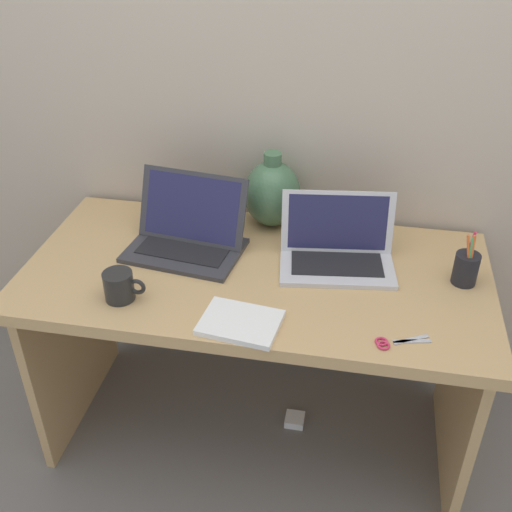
{
  "coord_description": "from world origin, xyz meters",
  "views": [
    {
      "loc": [
        0.29,
        -1.51,
        1.78
      ],
      "look_at": [
        0.0,
        0.0,
        0.77
      ],
      "focal_mm": 42.91,
      "sensor_mm": 36.0,
      "label": 1
    }
  ],
  "objects_px": {
    "laptop_left": "(188,231)",
    "coffee_mug": "(120,286)",
    "green_vase": "(272,193)",
    "notebook_stack": "(240,323)",
    "power_brick": "(295,420)",
    "laptop_right": "(337,246)",
    "pen_cup": "(466,268)",
    "scissors": "(393,342)"
  },
  "relations": [
    {
      "from": "notebook_stack",
      "to": "scissors",
      "type": "xyz_separation_m",
      "value": [
        0.4,
        0.0,
        -0.0
      ]
    },
    {
      "from": "coffee_mug",
      "to": "notebook_stack",
      "type": "bearing_deg",
      "value": -8.37
    },
    {
      "from": "coffee_mug",
      "to": "scissors",
      "type": "bearing_deg",
      "value": -3.87
    },
    {
      "from": "laptop_right",
      "to": "power_brick",
      "type": "bearing_deg",
      "value": -161.28
    },
    {
      "from": "pen_cup",
      "to": "scissors",
      "type": "distance_m",
      "value": 0.38
    },
    {
      "from": "laptop_right",
      "to": "laptop_left",
      "type": "bearing_deg",
      "value": -179.49
    },
    {
      "from": "coffee_mug",
      "to": "pen_cup",
      "type": "bearing_deg",
      "value": 15.19
    },
    {
      "from": "laptop_right",
      "to": "notebook_stack",
      "type": "bearing_deg",
      "value": -122.46
    },
    {
      "from": "laptop_left",
      "to": "green_vase",
      "type": "bearing_deg",
      "value": 40.32
    },
    {
      "from": "power_brick",
      "to": "coffee_mug",
      "type": "bearing_deg",
      "value": -150.79
    },
    {
      "from": "laptop_left",
      "to": "power_brick",
      "type": "relative_size",
      "value": 5.47
    },
    {
      "from": "laptop_left",
      "to": "green_vase",
      "type": "xyz_separation_m",
      "value": [
        0.24,
        0.2,
        0.05
      ]
    },
    {
      "from": "notebook_stack",
      "to": "pen_cup",
      "type": "xyz_separation_m",
      "value": [
        0.61,
        0.32,
        0.04
      ]
    },
    {
      "from": "coffee_mug",
      "to": "laptop_left",
      "type": "bearing_deg",
      "value": 69.2
    },
    {
      "from": "green_vase",
      "to": "pen_cup",
      "type": "xyz_separation_m",
      "value": [
        0.62,
        -0.24,
        -0.06
      ]
    },
    {
      "from": "notebook_stack",
      "to": "coffee_mug",
      "type": "distance_m",
      "value": 0.36
    },
    {
      "from": "laptop_right",
      "to": "green_vase",
      "type": "relative_size",
      "value": 1.43
    },
    {
      "from": "laptop_left",
      "to": "coffee_mug",
      "type": "height_order",
      "value": "laptop_left"
    },
    {
      "from": "laptop_left",
      "to": "laptop_right",
      "type": "height_order",
      "value": "laptop_left"
    },
    {
      "from": "laptop_right",
      "to": "pen_cup",
      "type": "height_order",
      "value": "laptop_right"
    },
    {
      "from": "green_vase",
      "to": "coffee_mug",
      "type": "distance_m",
      "value": 0.62
    },
    {
      "from": "notebook_stack",
      "to": "scissors",
      "type": "relative_size",
      "value": 1.44
    },
    {
      "from": "pen_cup",
      "to": "power_brick",
      "type": "relative_size",
      "value": 2.45
    },
    {
      "from": "green_vase",
      "to": "notebook_stack",
      "type": "relative_size",
      "value": 1.23
    },
    {
      "from": "laptop_left",
      "to": "power_brick",
      "type": "height_order",
      "value": "laptop_left"
    },
    {
      "from": "laptop_left",
      "to": "green_vase",
      "type": "distance_m",
      "value": 0.32
    },
    {
      "from": "notebook_stack",
      "to": "coffee_mug",
      "type": "xyz_separation_m",
      "value": [
        -0.36,
        0.05,
        0.04
      ]
    },
    {
      "from": "scissors",
      "to": "pen_cup",
      "type": "bearing_deg",
      "value": 57.07
    },
    {
      "from": "laptop_right",
      "to": "notebook_stack",
      "type": "distance_m",
      "value": 0.43
    },
    {
      "from": "notebook_stack",
      "to": "power_brick",
      "type": "relative_size",
      "value": 3.0
    },
    {
      "from": "laptop_left",
      "to": "coffee_mug",
      "type": "distance_m",
      "value": 0.32
    },
    {
      "from": "scissors",
      "to": "notebook_stack",
      "type": "bearing_deg",
      "value": -179.84
    },
    {
      "from": "coffee_mug",
      "to": "green_vase",
      "type": "bearing_deg",
      "value": 55.06
    },
    {
      "from": "laptop_right",
      "to": "pen_cup",
      "type": "relative_size",
      "value": 2.16
    },
    {
      "from": "laptop_right",
      "to": "scissors",
      "type": "relative_size",
      "value": 2.55
    },
    {
      "from": "green_vase",
      "to": "notebook_stack",
      "type": "bearing_deg",
      "value": -89.23
    },
    {
      "from": "scissors",
      "to": "laptop_left",
      "type": "bearing_deg",
      "value": 151.38
    },
    {
      "from": "notebook_stack",
      "to": "coffee_mug",
      "type": "relative_size",
      "value": 1.71
    },
    {
      "from": "pen_cup",
      "to": "green_vase",
      "type": "bearing_deg",
      "value": 158.64
    },
    {
      "from": "pen_cup",
      "to": "power_brick",
      "type": "bearing_deg",
      "value": 178.79
    },
    {
      "from": "laptop_right",
      "to": "scissors",
      "type": "xyz_separation_m",
      "value": [
        0.18,
        -0.36,
        -0.05
      ]
    },
    {
      "from": "laptop_left",
      "to": "green_vase",
      "type": "height_order",
      "value": "green_vase"
    }
  ]
}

